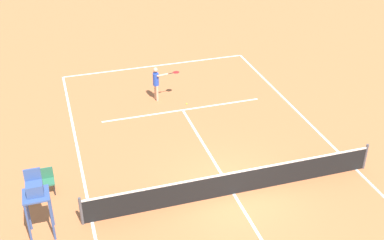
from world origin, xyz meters
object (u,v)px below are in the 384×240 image
(courtside_chair_mid, at_px, (48,180))
(tennis_ball, at_px, (187,104))
(player_serving, at_px, (157,81))
(umpire_chair, at_px, (36,194))

(courtside_chair_mid, bearing_deg, tennis_ball, -143.48)
(player_serving, relative_size, tennis_ball, 24.72)
(tennis_ball, height_order, courtside_chair_mid, courtside_chair_mid)
(courtside_chair_mid, bearing_deg, player_serving, -133.07)
(player_serving, xyz_separation_m, tennis_ball, (-1.19, 0.89, -0.96))
(player_serving, height_order, tennis_ball, player_serving)
(tennis_ball, xyz_separation_m, umpire_chair, (6.88, 7.00, 1.57))
(umpire_chair, bearing_deg, tennis_ball, -134.50)
(umpire_chair, relative_size, courtside_chair_mid, 2.54)
(player_serving, bearing_deg, umpire_chair, -44.81)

